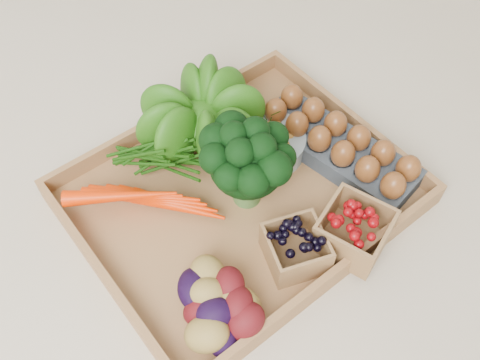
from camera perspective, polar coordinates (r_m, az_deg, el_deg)
ground at (r=0.96m, az=0.00°, el=-2.13°), size 4.00×4.00×0.00m
tray at (r=0.95m, az=0.00°, el=-1.87°), size 0.55×0.45×0.01m
carrots at (r=0.92m, az=-8.86°, el=-2.15°), size 0.19×0.13×0.04m
lettuce at (r=0.97m, az=-3.81°, el=7.20°), size 0.15×0.15×0.15m
broccoli at (r=0.89m, az=0.78°, el=0.45°), size 0.16×0.16×0.13m
cherry_bowl at (r=0.99m, az=2.84°, el=3.92°), size 0.14×0.14×0.04m
egg_carton at (r=1.00m, az=10.27°, el=3.19°), size 0.16×0.32×0.04m
potatoes at (r=0.80m, az=-1.87°, el=-12.48°), size 0.15×0.15×0.09m
punnet_blackberry at (r=0.86m, az=5.95°, el=-7.28°), size 0.12×0.12×0.06m
punnet_raspberry at (r=0.88m, az=12.04°, el=-5.31°), size 0.13×0.13×0.07m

